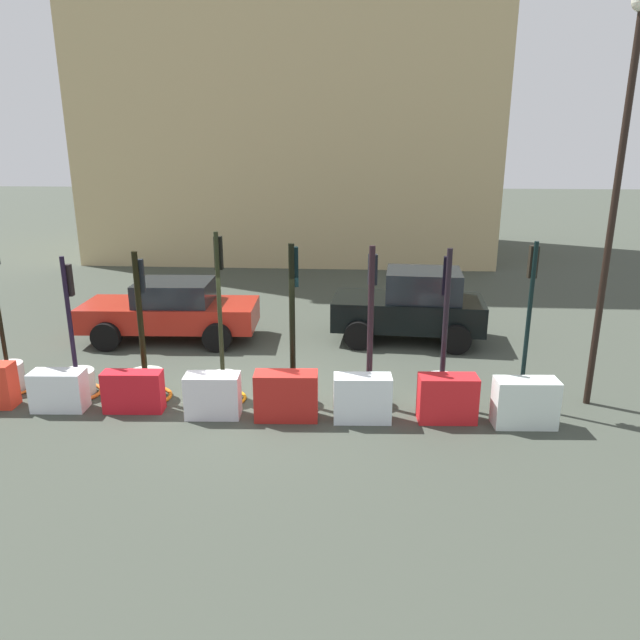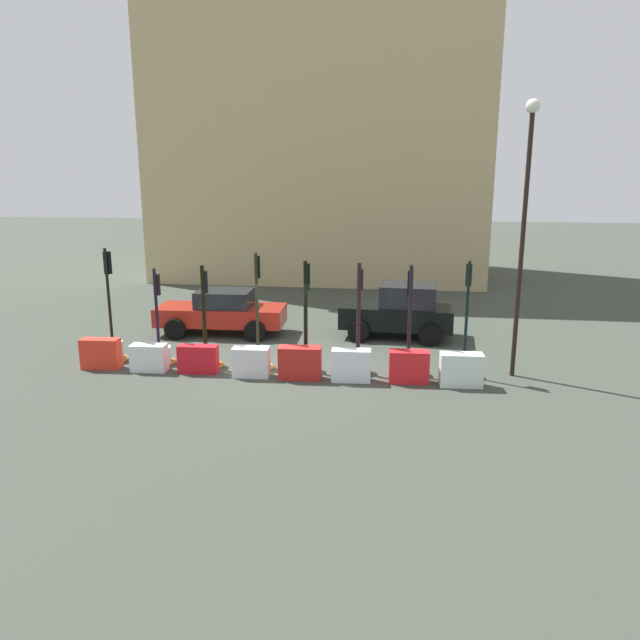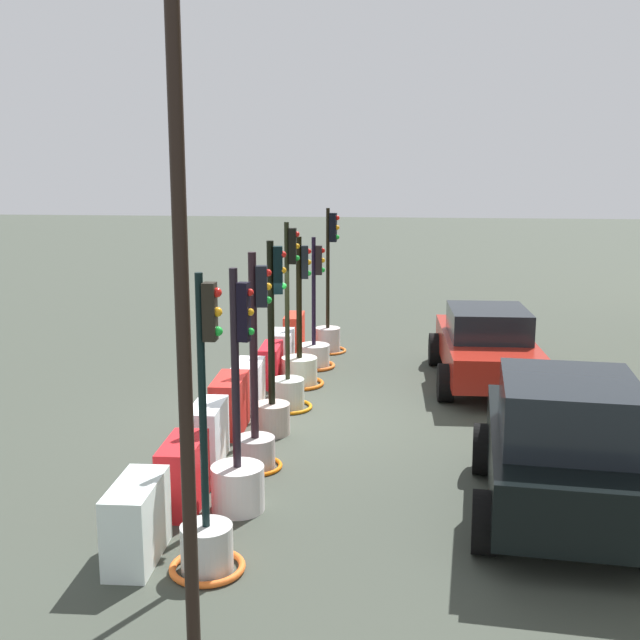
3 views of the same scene
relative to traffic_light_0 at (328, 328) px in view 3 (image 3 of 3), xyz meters
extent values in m
plane|color=#3A4037|center=(5.15, -0.05, -0.57)|extent=(120.00, 120.00, 0.00)
cylinder|color=beige|center=(0.00, -0.01, -0.28)|extent=(0.59, 0.59, 0.58)
cylinder|color=black|center=(0.00, -0.01, 1.41)|extent=(0.08, 0.08, 2.81)
cube|color=black|center=(-0.01, 0.11, 2.37)|extent=(0.19, 0.17, 0.66)
sphere|color=red|center=(-0.02, 0.20, 2.59)|extent=(0.11, 0.11, 0.11)
sphere|color=orange|center=(-0.02, 0.20, 2.37)|extent=(0.11, 0.11, 0.11)
sphere|color=green|center=(-0.02, 0.20, 2.15)|extent=(0.11, 0.11, 0.11)
torus|color=orange|center=(0.00, -0.01, -0.54)|extent=(0.89, 0.89, 0.06)
cylinder|color=silver|center=(1.52, -0.14, -0.32)|extent=(0.69, 0.69, 0.50)
cylinder|color=black|center=(1.52, -0.14, 1.10)|extent=(0.09, 0.09, 2.34)
cube|color=black|center=(1.52, -0.03, 1.78)|extent=(0.17, 0.15, 0.62)
sphere|color=red|center=(1.53, 0.06, 1.99)|extent=(0.11, 0.11, 0.11)
sphere|color=orange|center=(1.53, 0.06, 1.78)|extent=(0.11, 0.11, 0.11)
sphere|color=green|center=(1.53, 0.06, 1.57)|extent=(0.11, 0.11, 0.11)
torus|color=orange|center=(1.52, -0.14, -0.53)|extent=(0.94, 0.94, 0.07)
cylinder|color=silver|center=(2.97, -0.23, -0.29)|extent=(0.71, 0.71, 0.56)
cylinder|color=black|center=(2.97, -0.23, 1.20)|extent=(0.11, 0.11, 2.41)
cube|color=black|center=(3.00, -0.11, 1.91)|extent=(0.18, 0.16, 0.64)
sphere|color=red|center=(3.01, -0.03, 2.12)|extent=(0.10, 0.10, 0.10)
sphere|color=orange|center=(3.01, -0.03, 1.91)|extent=(0.10, 0.10, 0.10)
sphere|color=green|center=(3.01, -0.03, 1.70)|extent=(0.10, 0.10, 0.10)
torus|color=orange|center=(2.97, -0.23, -0.53)|extent=(0.99, 0.99, 0.07)
cylinder|color=silver|center=(4.53, -0.20, -0.30)|extent=(0.59, 0.59, 0.55)
cylinder|color=black|center=(4.53, -0.20, 1.38)|extent=(0.08, 0.08, 2.80)
cube|color=black|center=(4.54, -0.10, 2.37)|extent=(0.16, 0.14, 0.62)
sphere|color=red|center=(4.54, -0.02, 2.57)|extent=(0.09, 0.09, 0.09)
sphere|color=orange|center=(4.54, -0.02, 2.37)|extent=(0.09, 0.09, 0.09)
sphere|color=green|center=(4.54, -0.02, 2.16)|extent=(0.09, 0.09, 0.09)
torus|color=orange|center=(4.53, -0.20, -0.54)|extent=(0.89, 0.89, 0.06)
cylinder|color=#BAAAA0|center=(5.92, -0.23, -0.32)|extent=(0.58, 0.58, 0.51)
cylinder|color=black|center=(5.92, -0.23, 1.26)|extent=(0.11, 0.11, 2.64)
cube|color=black|center=(5.95, -0.10, 2.12)|extent=(0.19, 0.17, 0.75)
sphere|color=red|center=(5.97, -0.01, 2.37)|extent=(0.10, 0.10, 0.10)
sphere|color=orange|center=(5.97, -0.01, 2.12)|extent=(0.10, 0.10, 0.10)
sphere|color=green|center=(5.97, -0.01, 1.88)|extent=(0.10, 0.10, 0.10)
cylinder|color=#B4A9A8|center=(7.40, -0.19, -0.34)|extent=(0.57, 0.57, 0.46)
cylinder|color=black|center=(7.40, -0.19, 1.22)|extent=(0.11, 0.11, 2.66)
cube|color=black|center=(7.42, -0.06, 2.09)|extent=(0.18, 0.17, 0.57)
sphere|color=red|center=(7.43, 0.03, 2.28)|extent=(0.10, 0.10, 0.10)
sphere|color=orange|center=(7.43, 0.03, 2.09)|extent=(0.10, 0.10, 0.10)
sphere|color=green|center=(7.43, 0.03, 1.90)|extent=(0.10, 0.10, 0.10)
torus|color=orange|center=(7.40, -0.19, -0.54)|extent=(0.78, 0.78, 0.06)
cylinder|color=silver|center=(8.80, -0.12, -0.28)|extent=(0.67, 0.67, 0.58)
cylinder|color=black|center=(8.80, -0.12, 1.26)|extent=(0.10, 0.10, 2.50)
cube|color=black|center=(8.79, 0.00, 1.97)|extent=(0.16, 0.15, 0.72)
sphere|color=red|center=(8.78, 0.08, 2.21)|extent=(0.09, 0.09, 0.09)
sphere|color=orange|center=(8.78, 0.08, 1.97)|extent=(0.09, 0.09, 0.09)
sphere|color=green|center=(8.78, 0.08, 1.73)|extent=(0.09, 0.09, 0.09)
cylinder|color=beige|center=(10.33, -0.10, -0.31)|extent=(0.56, 0.56, 0.52)
cylinder|color=black|center=(10.33, -0.10, 1.30)|extent=(0.08, 0.08, 2.71)
cube|color=black|center=(10.33, 0.01, 2.26)|extent=(0.16, 0.13, 0.59)
sphere|color=red|center=(10.33, 0.09, 2.45)|extent=(0.10, 0.10, 0.10)
sphere|color=orange|center=(10.33, 0.09, 2.26)|extent=(0.10, 0.10, 0.10)
sphere|color=green|center=(10.33, 0.09, 2.06)|extent=(0.10, 0.10, 0.10)
torus|color=orange|center=(10.33, -0.10, -0.53)|extent=(0.82, 0.82, 0.08)
cube|color=red|center=(0.04, -0.81, -0.13)|extent=(1.12, 0.47, 0.88)
cube|color=silver|center=(1.50, -0.85, -0.18)|extent=(1.02, 0.53, 0.77)
cube|color=red|center=(2.95, -0.81, -0.17)|extent=(1.13, 0.43, 0.80)
cube|color=silver|center=(4.50, -0.93, -0.16)|extent=(1.03, 0.54, 0.83)
cube|color=red|center=(5.88, -0.94, -0.12)|extent=(1.18, 0.54, 0.91)
cube|color=white|center=(7.27, -0.92, -0.13)|extent=(1.07, 0.49, 0.88)
cube|color=red|center=(8.82, -0.82, -0.13)|extent=(1.08, 0.52, 0.88)
cube|color=silver|center=(10.18, -0.92, -0.13)|extent=(1.13, 0.53, 0.89)
cube|color=black|center=(8.43, 3.88, 0.16)|extent=(3.92, 2.01, 0.75)
cube|color=black|center=(8.79, 3.86, 0.90)|extent=(1.95, 1.66, 0.74)
cylinder|color=black|center=(7.18, 3.04, -0.21)|extent=(0.73, 0.33, 0.72)
cylinder|color=black|center=(7.31, 4.89, -0.21)|extent=(0.73, 0.33, 0.72)
cylinder|color=black|center=(9.54, 2.87, -0.21)|extent=(0.73, 0.33, 0.72)
cube|color=#A12016|center=(2.31, 3.47, 0.10)|extent=(4.50, 1.90, 0.63)
cube|color=black|center=(2.46, 3.48, 0.70)|extent=(1.93, 1.58, 0.57)
cylinder|color=black|center=(0.99, 2.50, -0.21)|extent=(0.72, 0.31, 0.71)
cylinder|color=black|center=(0.90, 4.31, -0.21)|extent=(0.72, 0.31, 0.71)
cylinder|color=black|center=(3.73, 2.63, -0.21)|extent=(0.72, 0.31, 0.71)
cylinder|color=black|center=(3.64, 4.44, -0.21)|extent=(0.72, 0.31, 0.71)
cylinder|color=black|center=(11.68, 0.15, 2.92)|extent=(0.12, 0.12, 6.97)
camera|label=1|loc=(7.18, -10.77, 4.30)|focal=32.92mm
camera|label=2|loc=(8.56, -16.28, 4.83)|focal=33.58mm
camera|label=3|loc=(17.71, 2.06, 3.64)|focal=43.24mm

